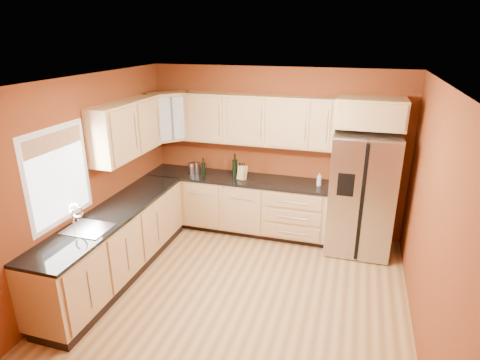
% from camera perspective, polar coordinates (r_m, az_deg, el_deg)
% --- Properties ---
extents(floor, '(4.00, 4.00, 0.00)m').
position_cam_1_polar(floor, '(5.18, -0.07, -16.10)').
color(floor, olive).
rests_on(floor, ground).
extents(ceiling, '(4.00, 4.00, 0.00)m').
position_cam_1_polar(ceiling, '(4.19, -0.09, 13.85)').
color(ceiling, silver).
rests_on(ceiling, wall_back).
extents(wall_back, '(4.00, 0.04, 2.60)m').
position_cam_1_polar(wall_back, '(6.36, 5.10, 4.03)').
color(wall_back, maroon).
rests_on(wall_back, floor).
extents(wall_front, '(4.00, 0.04, 2.60)m').
position_cam_1_polar(wall_front, '(2.92, -11.94, -17.52)').
color(wall_front, maroon).
rests_on(wall_front, floor).
extents(wall_left, '(0.04, 4.00, 2.60)m').
position_cam_1_polar(wall_left, '(5.41, -20.82, -0.20)').
color(wall_left, maroon).
rests_on(wall_left, floor).
extents(wall_right, '(0.04, 4.00, 2.60)m').
position_cam_1_polar(wall_right, '(4.44, 25.61, -5.33)').
color(wall_right, maroon).
rests_on(wall_right, floor).
extents(base_cabinets_back, '(2.90, 0.60, 0.88)m').
position_cam_1_polar(base_cabinets_back, '(6.51, -0.43, -3.56)').
color(base_cabinets_back, tan).
rests_on(base_cabinets_back, floor).
extents(base_cabinets_left, '(0.60, 2.80, 0.88)m').
position_cam_1_polar(base_cabinets_left, '(5.59, -17.23, -8.80)').
color(base_cabinets_left, tan).
rests_on(base_cabinets_left, floor).
extents(countertop_back, '(2.90, 0.62, 0.04)m').
position_cam_1_polar(countertop_back, '(6.33, -0.47, 0.21)').
color(countertop_back, black).
rests_on(countertop_back, base_cabinets_back).
extents(countertop_left, '(0.62, 2.80, 0.04)m').
position_cam_1_polar(countertop_left, '(5.38, -17.64, -4.52)').
color(countertop_left, black).
rests_on(countertop_left, base_cabinets_left).
extents(upper_cabinets_back, '(2.30, 0.33, 0.75)m').
position_cam_1_polar(upper_cabinets_back, '(6.13, 2.62, 8.53)').
color(upper_cabinets_back, tan).
rests_on(upper_cabinets_back, wall_back).
extents(upper_cabinets_left, '(0.33, 1.35, 0.75)m').
position_cam_1_polar(upper_cabinets_left, '(5.74, -15.87, 6.98)').
color(upper_cabinets_left, tan).
rests_on(upper_cabinets_left, wall_left).
extents(corner_upper_cabinet, '(0.67, 0.67, 0.75)m').
position_cam_1_polar(corner_upper_cabinet, '(6.47, -10.20, 8.85)').
color(corner_upper_cabinet, tan).
rests_on(corner_upper_cabinet, wall_back).
extents(over_fridge_cabinet, '(0.92, 0.60, 0.40)m').
position_cam_1_polar(over_fridge_cabinet, '(5.79, 18.07, 9.14)').
color(over_fridge_cabinet, tan).
rests_on(over_fridge_cabinet, wall_back).
extents(refrigerator, '(0.90, 0.75, 1.78)m').
position_cam_1_polar(refrigerator, '(6.03, 16.89, -1.85)').
color(refrigerator, '#A8A8AD').
rests_on(refrigerator, floor).
extents(window, '(0.03, 0.90, 1.00)m').
position_cam_1_polar(window, '(4.96, -24.38, 0.56)').
color(window, white).
rests_on(window, wall_left).
extents(sink_faucet, '(0.50, 0.42, 0.30)m').
position_cam_1_polar(sink_faucet, '(4.95, -21.01, -4.99)').
color(sink_faucet, white).
rests_on(sink_faucet, countertop_left).
extents(canister_left, '(0.14, 0.14, 0.17)m').
position_cam_1_polar(canister_left, '(6.54, -6.08, 1.75)').
color(canister_left, '#A8A8AD').
rests_on(canister_left, countertop_back).
extents(canister_right, '(0.12, 0.12, 0.18)m').
position_cam_1_polar(canister_right, '(6.50, -6.82, 1.67)').
color(canister_right, '#A8A8AD').
rests_on(canister_right, countertop_back).
extents(wine_bottle_a, '(0.11, 0.11, 0.37)m').
position_cam_1_polar(wine_bottle_a, '(6.31, -0.75, 2.13)').
color(wine_bottle_a, black).
rests_on(wine_bottle_a, countertop_back).
extents(wine_bottle_b, '(0.08, 0.08, 0.29)m').
position_cam_1_polar(wine_bottle_b, '(6.38, -5.23, 1.85)').
color(wine_bottle_b, black).
rests_on(wine_bottle_b, countertop_back).
extents(knife_block, '(0.14, 0.14, 0.22)m').
position_cam_1_polar(knife_block, '(6.20, 0.33, 1.08)').
color(knife_block, tan).
rests_on(knife_block, countertop_back).
extents(soap_dispenser, '(0.08, 0.08, 0.19)m').
position_cam_1_polar(soap_dispenser, '(6.07, 11.18, 0.08)').
color(soap_dispenser, silver).
rests_on(soap_dispenser, countertop_back).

